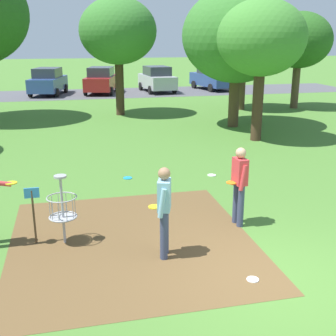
{
  "coord_description": "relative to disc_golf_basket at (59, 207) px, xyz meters",
  "views": [
    {
      "loc": [
        -3.22,
        -5.84,
        3.89
      ],
      "look_at": [
        -1.08,
        3.48,
        1.0
      ],
      "focal_mm": 46.47,
      "sensor_mm": 36.0,
      "label": 1
    }
  ],
  "objects": [
    {
      "name": "tree_near_right",
      "position": [
        7.51,
        10.21,
        3.17
      ],
      "size": [
        4.7,
        4.7,
        5.94
      ],
      "color": "#4C3823",
      "rests_on": "ground"
    },
    {
      "name": "parked_car_rightmost",
      "position": [
        11.16,
        24.08,
        0.17
      ],
      "size": [
        2.63,
        4.48,
        1.84
      ],
      "color": "#2D4784",
      "rests_on": "ground"
    },
    {
      "name": "tree_mid_right",
      "position": [
        9.68,
        14.68,
        3.21
      ],
      "size": [
        3.71,
        3.71,
        5.57
      ],
      "color": "#4C3823",
      "rests_on": "ground"
    },
    {
      "name": "tree_far_center",
      "position": [
        12.82,
        14.43,
        2.94
      ],
      "size": [
        3.55,
        3.55,
        5.23
      ],
      "color": "brown",
      "rests_on": "ground"
    },
    {
      "name": "dirt_tee_pad",
      "position": [
        1.36,
        -0.23,
        -0.75
      ],
      "size": [
        4.73,
        5.05,
        0.01
      ],
      "primitive_type": "cube",
      "color": "brown",
      "rests_on": "ground"
    },
    {
      "name": "ground_plane",
      "position": [
        3.52,
        -2.21,
        -0.75
      ],
      "size": [
        160.0,
        160.0,
        0.0
      ],
      "primitive_type": "plane",
      "color": "#47752D"
    },
    {
      "name": "parking_lot_strip",
      "position": [
        3.52,
        23.59,
        -0.75
      ],
      "size": [
        36.0,
        6.0,
        0.01
      ],
      "primitive_type": "cube",
      "color": "#4C4C51",
      "rests_on": "ground"
    },
    {
      "name": "parked_car_center_right",
      "position": [
        6.74,
        23.63,
        0.17
      ],
      "size": [
        2.27,
        4.35,
        1.84
      ],
      "color": "#B2B7BC",
      "rests_on": "ground"
    },
    {
      "name": "frisbee_near_basket",
      "position": [
        4.26,
        3.46,
        -0.74
      ],
      "size": [
        0.25,
        0.25,
        0.02
      ],
      "primitive_type": "cylinder",
      "color": "white",
      "rests_on": "ground"
    },
    {
      "name": "parked_car_leftmost",
      "position": [
        -0.99,
        23.64,
        0.17
      ],
      "size": [
        2.7,
        4.5,
        1.84
      ],
      "color": "#2D4784",
      "rests_on": "ground"
    },
    {
      "name": "frisbee_mid_grass",
      "position": [
        1.82,
        3.75,
        -0.74
      ],
      "size": [
        0.25,
        0.25,
        0.02
      ],
      "primitive_type": "cylinder",
      "color": "#1E93DB",
      "rests_on": "ground"
    },
    {
      "name": "tree_mid_center",
      "position": [
        7.39,
        7.43,
        3.07
      ],
      "size": [
        3.3,
        3.3,
        5.26
      ],
      "color": "#422D1E",
      "rests_on": "ground"
    },
    {
      "name": "player_foreground_watching",
      "position": [
        3.7,
        0.05,
        0.21
      ],
      "size": [
        0.41,
        0.48,
        1.71
      ],
      "color": "#384260",
      "rests_on": "ground"
    },
    {
      "name": "frisbee_by_tee",
      "position": [
        3.11,
        -2.14,
        -0.74
      ],
      "size": [
        0.21,
        0.21,
        0.02
      ],
      "primitive_type": "cylinder",
      "color": "white",
      "rests_on": "ground"
    },
    {
      "name": "parked_car_center_left",
      "position": [
        2.68,
        23.66,
        0.17
      ],
      "size": [
        2.78,
        4.51,
        1.84
      ],
      "color": "maroon",
      "rests_on": "ground"
    },
    {
      "name": "disc_golf_basket",
      "position": [
        0.0,
        0.0,
        0.0
      ],
      "size": [
        0.98,
        0.58,
        1.39
      ],
      "color": "#9E9EA3",
      "rests_on": "ground"
    },
    {
      "name": "player_waiting_left",
      "position": [
        1.86,
        -0.98,
        0.21
      ],
      "size": [
        0.44,
        0.5,
        1.71
      ],
      "color": "#384260",
      "rests_on": "ground"
    },
    {
      "name": "tree_near_left",
      "position": [
        2.91,
        14.42,
        3.39
      ],
      "size": [
        3.83,
        3.83,
        5.8
      ],
      "color": "#422D1E",
      "rests_on": "ground"
    }
  ]
}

